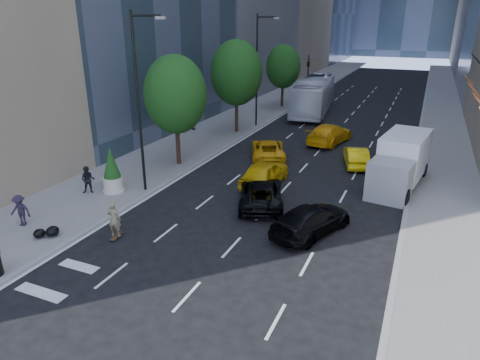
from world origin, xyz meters
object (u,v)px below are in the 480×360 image
at_px(black_sedan_mercedes, 311,220).
at_px(skateboarder, 115,221).
at_px(planter_shrub, 112,171).
at_px(black_sedan_lincoln, 261,193).
at_px(box_truck, 400,162).
at_px(city_bus, 314,95).

bearing_deg(black_sedan_mercedes, skateboarder, 47.62).
relative_size(black_sedan_mercedes, planter_shrub, 1.80).
xyz_separation_m(black_sedan_lincoln, black_sedan_mercedes, (3.42, -2.21, 0.00)).
bearing_deg(planter_shrub, box_truck, 27.64).
height_order(city_bus, planter_shrub, city_bus).
bearing_deg(skateboarder, black_sedan_lincoln, -140.02).
bearing_deg(black_sedan_lincoln, box_truck, -159.06).
relative_size(box_truck, planter_shrub, 2.54).
bearing_deg(skateboarder, planter_shrub, -62.86).
bearing_deg(box_truck, black_sedan_lincoln, -129.91).
bearing_deg(city_bus, box_truck, -69.00).
bearing_deg(black_sedan_lincoln, planter_shrub, -7.48).
height_order(black_sedan_lincoln, city_bus, city_bus).
relative_size(skateboarder, box_truck, 0.26).
xyz_separation_m(black_sedan_mercedes, planter_shrub, (-11.94, 0.21, 0.73)).
bearing_deg(box_truck, planter_shrub, -143.90).
relative_size(black_sedan_lincoln, city_bus, 0.37).
xyz_separation_m(skateboarder, black_sedan_lincoln, (4.86, 6.38, -0.17)).
bearing_deg(box_truck, skateboarder, -124.70).
bearing_deg(planter_shrub, city_bus, 80.14).
relative_size(skateboarder, planter_shrub, 0.65).
bearing_deg(city_bus, black_sedan_mercedes, -82.58).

